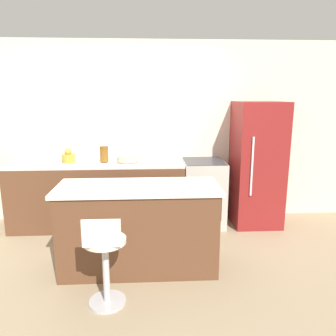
{
  "coord_description": "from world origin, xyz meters",
  "views": [
    {
      "loc": [
        0.38,
        -4.14,
        1.85
      ],
      "look_at": [
        0.59,
        -0.26,
        0.97
      ],
      "focal_mm": 35.0,
      "sensor_mm": 36.0,
      "label": 1
    }
  ],
  "objects_px": {
    "mixing_bowl": "(127,159)",
    "oven_range": "(203,193)",
    "refrigerator": "(257,164)",
    "stool_chair": "(105,259)",
    "kettle": "(68,157)"
  },
  "relations": [
    {
      "from": "stool_chair",
      "to": "mixing_bowl",
      "type": "relative_size",
      "value": 2.99
    },
    {
      "from": "oven_range",
      "to": "kettle",
      "type": "relative_size",
      "value": 4.78
    },
    {
      "from": "refrigerator",
      "to": "kettle",
      "type": "distance_m",
      "value": 2.64
    },
    {
      "from": "oven_range",
      "to": "stool_chair",
      "type": "height_order",
      "value": "oven_range"
    },
    {
      "from": "refrigerator",
      "to": "mixing_bowl",
      "type": "xyz_separation_m",
      "value": [
        -1.83,
        0.02,
        0.1
      ]
    },
    {
      "from": "kettle",
      "to": "mixing_bowl",
      "type": "relative_size",
      "value": 0.68
    },
    {
      "from": "kettle",
      "to": "mixing_bowl",
      "type": "height_order",
      "value": "kettle"
    },
    {
      "from": "stool_chair",
      "to": "kettle",
      "type": "xyz_separation_m",
      "value": [
        -0.72,
        1.86,
        0.57
      ]
    },
    {
      "from": "refrigerator",
      "to": "stool_chair",
      "type": "xyz_separation_m",
      "value": [
        -1.92,
        -1.84,
        -0.43
      ]
    },
    {
      "from": "mixing_bowl",
      "to": "oven_range",
      "type": "bearing_deg",
      "value": -0.54
    },
    {
      "from": "oven_range",
      "to": "stool_chair",
      "type": "relative_size",
      "value": 1.08
    },
    {
      "from": "stool_chair",
      "to": "kettle",
      "type": "relative_size",
      "value": 4.42
    },
    {
      "from": "stool_chair",
      "to": "kettle",
      "type": "distance_m",
      "value": 2.07
    },
    {
      "from": "stool_chair",
      "to": "refrigerator",
      "type": "bearing_deg",
      "value": 43.8
    },
    {
      "from": "oven_range",
      "to": "mixing_bowl",
      "type": "bearing_deg",
      "value": 179.46
    }
  ]
}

